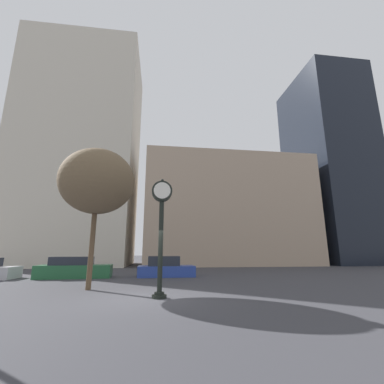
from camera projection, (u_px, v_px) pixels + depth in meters
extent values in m
plane|color=#38383D|center=(143.00, 298.00, 9.56)|extent=(200.00, 200.00, 0.00)
cube|color=beige|center=(82.00, 153.00, 34.79)|extent=(14.15, 12.00, 29.42)
cube|color=tan|center=(225.00, 213.00, 35.52)|extent=(21.37, 12.00, 13.82)
cube|color=black|center=(328.00, 166.00, 39.32)|extent=(8.72, 12.00, 28.92)
cylinder|color=black|center=(159.00, 296.00, 9.53)|extent=(0.55, 0.55, 0.12)
cylinder|color=black|center=(159.00, 293.00, 9.56)|extent=(0.37, 0.37, 0.10)
cylinder|color=black|center=(161.00, 245.00, 9.96)|extent=(0.18, 0.18, 3.45)
cylinder|color=black|center=(162.00, 191.00, 10.44)|extent=(0.82, 0.37, 0.82)
cylinder|color=white|center=(162.00, 190.00, 10.25)|extent=(0.67, 0.02, 0.67)
cylinder|color=white|center=(162.00, 193.00, 10.63)|extent=(0.67, 0.02, 0.67)
sphere|color=black|center=(162.00, 180.00, 10.55)|extent=(0.12, 0.12, 0.12)
cube|color=#236038|center=(75.00, 271.00, 16.84)|extent=(4.69, 1.98, 0.83)
cube|color=#232833|center=(72.00, 261.00, 16.95)|extent=(2.61, 1.65, 0.53)
cube|color=#28429E|center=(166.00, 271.00, 17.74)|extent=(3.90, 1.83, 0.73)
cube|color=#232833|center=(164.00, 261.00, 17.87)|extent=(2.15, 1.59, 0.65)
cylinder|color=brown|center=(92.00, 245.00, 12.02)|extent=(0.24, 0.24, 4.00)
ellipsoid|color=brown|center=(97.00, 181.00, 12.72)|extent=(3.60, 3.60, 3.24)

